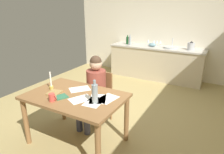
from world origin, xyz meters
TOP-DOWN VIEW (x-y plane):
  - ground_plane at (0.00, 0.00)m, footprint 5.20×5.20m
  - wall_back at (0.00, 2.60)m, footprint 5.20×0.12m
  - kitchen_counter at (0.00, 2.24)m, footprint 2.54×0.64m
  - dining_table at (-0.13, -1.09)m, footprint 1.36×0.89m
  - chair_at_table at (-0.17, -0.40)m, footprint 0.42×0.42m
  - person_seated at (-0.18, -0.55)m, footprint 0.34×0.60m
  - coffee_mug at (-0.27, -1.38)m, footprint 0.12×0.08m
  - candlestick at (-0.57, -1.09)m, footprint 0.06×0.06m
  - book_magazine at (-0.42, -1.19)m, footprint 0.21×0.22m
  - book_cookery at (-0.25, -1.23)m, footprint 0.20×0.21m
  - paper_letter at (0.02, -1.15)m, footprint 0.32×0.36m
  - paper_bill at (0.21, -1.04)m, footprint 0.32×0.36m
  - paper_envelope at (-0.21, -0.89)m, footprint 0.35×0.36m
  - paper_receipt at (0.22, -1.14)m, footprint 0.24×0.32m
  - paper_notice at (0.32, -0.97)m, footprint 0.25×0.32m
  - wine_bottle_on_table at (0.24, -1.15)m, footprint 0.08×0.08m
  - sink_unit at (0.37, 2.24)m, footprint 0.36×0.36m
  - bottle_oil at (-0.87, 2.23)m, footprint 0.07×0.07m
  - bottle_vinegar at (-0.77, 2.19)m, footprint 0.06×0.06m
  - mixing_bowl at (-0.12, 2.23)m, footprint 0.20×0.20m
  - stovetop_kettle at (0.87, 2.24)m, footprint 0.18×0.18m
  - wine_glass_near_sink at (0.05, 2.39)m, footprint 0.07×0.07m
  - wine_glass_by_kettle at (-0.05, 2.39)m, footprint 0.07×0.07m
  - wine_glass_back_left at (-0.14, 2.39)m, footprint 0.07×0.07m
  - wine_glass_back_right at (-0.30, 2.39)m, footprint 0.07×0.07m

SIDE VIEW (x-z plane):
  - ground_plane at x=0.00m, z-range -0.04..0.00m
  - kitchen_counter at x=0.00m, z-range 0.00..0.90m
  - chair_at_table at x=-0.17m, z-range 0.05..0.93m
  - dining_table at x=-0.13m, z-range 0.28..1.04m
  - person_seated at x=-0.18m, z-range 0.08..1.28m
  - paper_letter at x=0.02m, z-range 0.77..0.77m
  - paper_bill at x=0.21m, z-range 0.77..0.77m
  - paper_envelope at x=-0.21m, z-range 0.77..0.77m
  - paper_receipt at x=0.22m, z-range 0.77..0.77m
  - paper_notice at x=0.32m, z-range 0.77..0.77m
  - book_cookery at x=-0.25m, z-range 0.77..0.78m
  - book_magazine at x=-0.42m, z-range 0.77..0.79m
  - coffee_mug at x=-0.27m, z-range 0.77..0.87m
  - candlestick at x=-0.57m, z-range 0.71..0.98m
  - wine_bottle_on_table at x=0.24m, z-range 0.74..1.05m
  - sink_unit at x=0.37m, z-range 0.80..1.04m
  - mixing_bowl at x=-0.12m, z-range 0.90..0.99m
  - stovetop_kettle at x=0.87m, z-range 0.89..1.11m
  - wine_glass_near_sink at x=0.05m, z-range 0.93..1.09m
  - wine_glass_by_kettle at x=-0.05m, z-range 0.93..1.09m
  - wine_glass_back_left at x=-0.14m, z-range 0.93..1.09m
  - wine_glass_back_right at x=-0.30m, z-range 0.93..1.09m
  - bottle_oil at x=-0.87m, z-range 0.88..1.14m
  - bottle_vinegar at x=-0.77m, z-range 0.88..1.16m
  - wall_back at x=0.00m, z-range 0.00..2.60m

